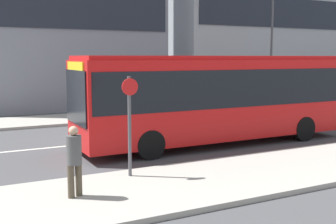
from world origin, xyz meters
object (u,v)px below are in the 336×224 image
Objects in this scene: city_bus at (217,94)px; pedestrian_near_stop at (74,157)px; parked_car_0 at (292,101)px; street_lamp at (272,35)px; bus_stop_sign at (130,118)px.

city_bus reaches higher than pedestrian_near_stop.
parked_car_0 is at bearing 14.80° from pedestrian_near_stop.
city_bus is 10.82m from parked_car_0.
pedestrian_near_stop is (-6.48, -4.01, -0.86)m from city_bus.
city_bus is 1.43× the size of street_lamp.
pedestrian_near_stop is at bearing -148.41° from parked_car_0.
bus_stop_sign is at bearing -142.94° from city_bus.
street_lamp is at bearing 37.52° from bus_stop_sign.
pedestrian_near_stop is 0.61× the size of bus_stop_sign.
parked_car_0 is at bearing -93.49° from street_lamp.
pedestrian_near_stop is 2.10m from bus_stop_sign.
city_bus reaches higher than bus_stop_sign.
bus_stop_sign reaches higher than parked_car_0.
bus_stop_sign reaches higher than pedestrian_near_stop.
city_bus is at bearing -140.14° from street_lamp.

